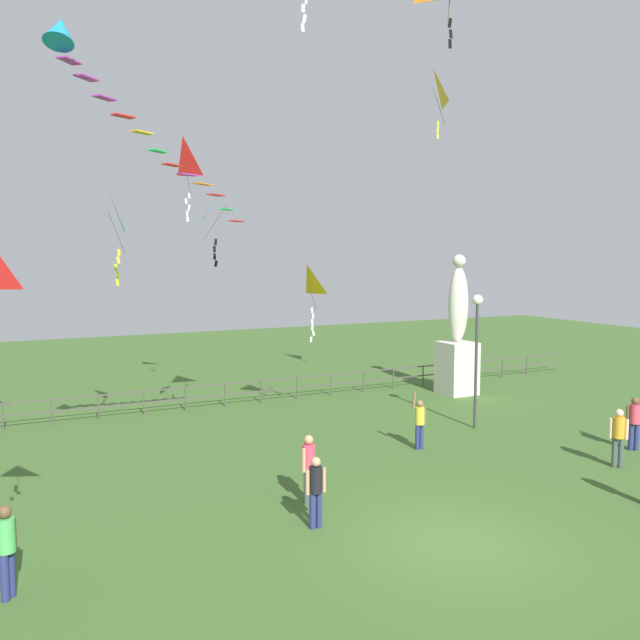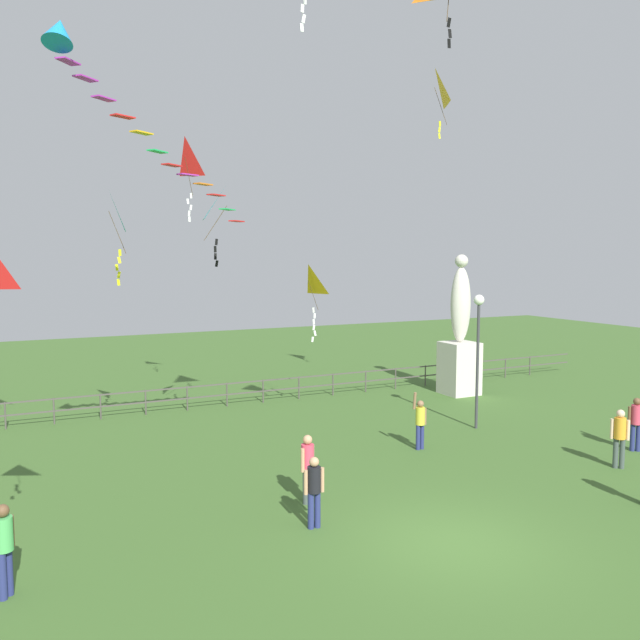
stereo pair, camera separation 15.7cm
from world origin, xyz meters
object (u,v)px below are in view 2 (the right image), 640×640
Objects in this scene: kite_7 at (226,208)px; kite_1 at (185,160)px; kite_5 at (109,214)px; streamer_kite at (82,59)px; person_4 at (620,435)px; kite_6 at (309,284)px; person_1 at (308,464)px; statue_monument at (460,345)px; person_3 at (314,487)px; person_2 at (4,543)px; person_5 at (636,420)px; kite_4 at (435,89)px; person_0 at (420,421)px; lamppost at (478,332)px.

kite_1 is at bearing 90.35° from kite_7.
kite_5 is 0.51× the size of streamer_kite.
kite_6 is at bearing 119.28° from person_4.
kite_5 is (-3.55, 6.28, 6.22)m from person_1.
streamer_kite is (-15.89, -7.79, 7.84)m from statue_monument.
kite_7 is at bearing 87.78° from person_3.
statue_monument is 3.07× the size of person_2.
person_1 is 0.86× the size of person_5.
person_4 reaches higher than person_1.
person_5 is 13.28m from kite_4.
person_0 is 12.23m from person_2.
person_0 is 0.63× the size of kite_6.
person_4 is 13.53m from kite_4.
person_2 is 0.69× the size of kite_6.
lamppost is 1.54× the size of kite_1.
person_4 is at bearing -9.11° from streamer_kite.
streamer_kite is (-4.53, -4.75, 2.55)m from kite_7.
kite_7 reaches higher than person_5.
person_0 is at bearing -77.07° from kite_6.
person_2 is 0.70× the size of kite_5.
kite_1 reaches higher than person_0.
lamppost is 14.77m from streamer_kite.
person_5 reaches higher than person_3.
person_1 is 10.82m from person_5.
lamppost is 2.58× the size of person_0.
statue_monument is 3.60× the size of person_4.
kite_5 is (3.01, 7.94, 6.20)m from person_2.
person_3 is 11.31m from person_5.
kite_1 is at bearing 123.56° from person_0.
statue_monument is at bearing 44.32° from person_0.
kite_5 is at bearing 111.86° from person_3.
person_0 reaches higher than person_3.
lamppost is at bearing -121.95° from statue_monument.
kite_4 is at bearing 42.01° from person_3.
person_3 is at bearing -26.44° from streamer_kite.
streamer_kite is (-4.50, -9.56, 0.48)m from kite_1.
person_2 is 10.52m from kite_5.
kite_1 is (-9.21, 11.75, 8.54)m from person_4.
person_4 is (9.44, -0.08, 0.05)m from person_3.
kite_7 is (3.34, -0.79, 0.24)m from kite_5.
person_5 is (11.28, 0.83, 0.06)m from person_3.
person_2 is 1.01× the size of person_5.
person_2 is (-17.71, -10.20, -1.16)m from statue_monument.
person_0 is at bearing -30.28° from kite_7.
lamppost is 2.92× the size of person_3.
statue_monument is 2.52× the size of kite_7.
person_3 is at bearing -114.11° from kite_6.
kite_1 is 10.57m from streamer_kite.
person_2 reaches higher than person_3.
statue_monument is 13.68m from kite_1.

